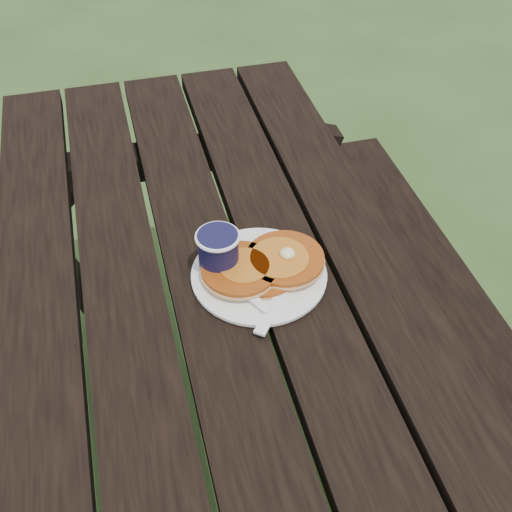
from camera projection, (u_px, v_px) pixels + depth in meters
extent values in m
cube|color=black|center=(225.00, 345.00, 1.07)|extent=(0.75, 1.80, 0.04)
cube|color=black|center=(481.00, 380.00, 1.38)|extent=(0.25, 1.80, 0.04)
cylinder|color=white|center=(259.00, 275.00, 1.16)|extent=(0.28, 0.28, 0.01)
cylinder|color=#A64912|center=(262.00, 269.00, 1.15)|extent=(0.14, 0.14, 0.01)
cylinder|color=#A64912|center=(240.00, 269.00, 1.14)|extent=(0.14, 0.14, 0.01)
cylinder|color=#A64912|center=(285.00, 259.00, 1.15)|extent=(0.14, 0.14, 0.01)
cylinder|color=#AA5B18|center=(279.00, 257.00, 1.15)|extent=(0.11, 0.11, 0.00)
ellipsoid|color=#F4E59E|center=(287.00, 253.00, 1.15)|extent=(0.03, 0.03, 0.02)
cube|color=white|center=(280.00, 297.00, 1.11)|extent=(0.13, 0.15, 0.00)
cylinder|color=#121135|center=(219.00, 254.00, 1.14)|extent=(0.07, 0.07, 0.09)
torus|color=white|center=(218.00, 237.00, 1.11)|extent=(0.08, 0.08, 0.01)
cylinder|color=black|center=(218.00, 238.00, 1.11)|extent=(0.06, 0.06, 0.01)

